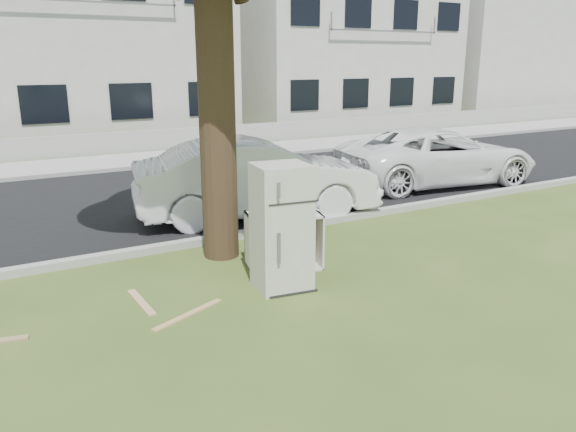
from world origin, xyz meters
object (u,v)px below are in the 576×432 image
fridge (282,227)px  car_center (257,178)px  cabinet (284,240)px  car_right (437,156)px

fridge → car_center: size_ratio=0.36×
cabinet → car_center: car_center is taller
car_right → fridge: bearing=129.1°
fridge → car_center: fridge is taller
fridge → cabinet: (0.40, 0.66, -0.43)m
fridge → car_center: (1.30, 3.30, -0.08)m
cabinet → car_right: size_ratio=0.21×
cabinet → car_right: car_right is taller
cabinet → car_center: size_ratio=0.23×
car_center → car_right: (5.19, 0.52, -0.07)m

